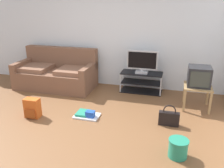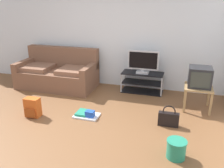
{
  "view_description": "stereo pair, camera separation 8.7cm",
  "coord_description": "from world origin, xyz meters",
  "px_view_note": "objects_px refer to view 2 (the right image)",
  "views": [
    {
      "loc": [
        1.71,
        -3.16,
        2.09
      ],
      "look_at": [
        0.58,
        0.94,
        0.56
      ],
      "focal_mm": 38.07,
      "sensor_mm": 36.0,
      "label": 1
    },
    {
      "loc": [
        1.79,
        -3.14,
        2.09
      ],
      "look_at": [
        0.58,
        0.94,
        0.56
      ],
      "focal_mm": 38.07,
      "sensor_mm": 36.0,
      "label": 2
    }
  ],
  "objects_px": {
    "couch": "(58,73)",
    "cleaning_bucket": "(176,149)",
    "side_table": "(198,90)",
    "crt_tv": "(200,77)",
    "flat_tv": "(143,62)",
    "backpack": "(33,107)",
    "floor_tray": "(86,114)",
    "handbag": "(169,119)",
    "tv_stand": "(142,82)"
  },
  "relations": [
    {
      "from": "couch",
      "to": "backpack",
      "type": "xyz_separation_m",
      "value": [
        0.33,
        -1.6,
        -0.16
      ]
    },
    {
      "from": "side_table",
      "to": "handbag",
      "type": "relative_size",
      "value": 1.37
    },
    {
      "from": "couch",
      "to": "cleaning_bucket",
      "type": "relative_size",
      "value": 6.78
    },
    {
      "from": "flat_tv",
      "to": "side_table",
      "type": "relative_size",
      "value": 1.32
    },
    {
      "from": "crt_tv",
      "to": "flat_tv",
      "type": "bearing_deg",
      "value": 154.35
    },
    {
      "from": "couch",
      "to": "flat_tv",
      "type": "bearing_deg",
      "value": 5.82
    },
    {
      "from": "flat_tv",
      "to": "crt_tv",
      "type": "bearing_deg",
      "value": -25.65
    },
    {
      "from": "couch",
      "to": "backpack",
      "type": "height_order",
      "value": "couch"
    },
    {
      "from": "flat_tv",
      "to": "handbag",
      "type": "bearing_deg",
      "value": -63.81
    },
    {
      "from": "side_table",
      "to": "backpack",
      "type": "height_order",
      "value": "side_table"
    },
    {
      "from": "couch",
      "to": "cleaning_bucket",
      "type": "bearing_deg",
      "value": -35.5
    },
    {
      "from": "crt_tv",
      "to": "handbag",
      "type": "distance_m",
      "value": 1.13
    },
    {
      "from": "couch",
      "to": "handbag",
      "type": "height_order",
      "value": "couch"
    },
    {
      "from": "backpack",
      "to": "couch",
      "type": "bearing_deg",
      "value": 78.75
    },
    {
      "from": "handbag",
      "to": "side_table",
      "type": "bearing_deg",
      "value": 60.09
    },
    {
      "from": "flat_tv",
      "to": "crt_tv",
      "type": "height_order",
      "value": "flat_tv"
    },
    {
      "from": "side_table",
      "to": "floor_tray",
      "type": "relative_size",
      "value": 1.13
    },
    {
      "from": "tv_stand",
      "to": "side_table",
      "type": "distance_m",
      "value": 1.36
    },
    {
      "from": "couch",
      "to": "side_table",
      "type": "distance_m",
      "value": 3.31
    },
    {
      "from": "couch",
      "to": "cleaning_bucket",
      "type": "height_order",
      "value": "couch"
    },
    {
      "from": "side_table",
      "to": "floor_tray",
      "type": "bearing_deg",
      "value": -154.74
    },
    {
      "from": "tv_stand",
      "to": "side_table",
      "type": "height_order",
      "value": "side_table"
    },
    {
      "from": "flat_tv",
      "to": "cleaning_bucket",
      "type": "xyz_separation_m",
      "value": [
        0.88,
        -2.32,
        -0.58
      ]
    },
    {
      "from": "side_table",
      "to": "floor_tray",
      "type": "xyz_separation_m",
      "value": [
        -1.99,
        -0.94,
        -0.36
      ]
    },
    {
      "from": "floor_tray",
      "to": "backpack",
      "type": "bearing_deg",
      "value": -164.0
    },
    {
      "from": "handbag",
      "to": "couch",
      "type": "bearing_deg",
      "value": 156.12
    },
    {
      "from": "tv_stand",
      "to": "cleaning_bucket",
      "type": "relative_size",
      "value": 3.43
    },
    {
      "from": "flat_tv",
      "to": "cleaning_bucket",
      "type": "height_order",
      "value": "flat_tv"
    },
    {
      "from": "couch",
      "to": "side_table",
      "type": "height_order",
      "value": "couch"
    },
    {
      "from": "floor_tray",
      "to": "side_table",
      "type": "bearing_deg",
      "value": 25.26
    },
    {
      "from": "flat_tv",
      "to": "backpack",
      "type": "relative_size",
      "value": 1.91
    },
    {
      "from": "tv_stand",
      "to": "crt_tv",
      "type": "xyz_separation_m",
      "value": [
        1.2,
        -0.6,
        0.44
      ]
    },
    {
      "from": "side_table",
      "to": "crt_tv",
      "type": "bearing_deg",
      "value": 90.0
    },
    {
      "from": "tv_stand",
      "to": "cleaning_bucket",
      "type": "distance_m",
      "value": 2.5
    },
    {
      "from": "cleaning_bucket",
      "to": "floor_tray",
      "type": "xyz_separation_m",
      "value": [
        -1.66,
        0.79,
        -0.1
      ]
    },
    {
      "from": "flat_tv",
      "to": "floor_tray",
      "type": "relative_size",
      "value": 1.5
    },
    {
      "from": "flat_tv",
      "to": "cleaning_bucket",
      "type": "bearing_deg",
      "value": -69.32
    },
    {
      "from": "tv_stand",
      "to": "handbag",
      "type": "xyz_separation_m",
      "value": [
        0.71,
        -1.47,
        -0.1
      ]
    },
    {
      "from": "couch",
      "to": "crt_tv",
      "type": "relative_size",
      "value": 4.45
    },
    {
      "from": "couch",
      "to": "floor_tray",
      "type": "xyz_separation_m",
      "value": [
        1.29,
        -1.32,
        -0.3
      ]
    },
    {
      "from": "side_table",
      "to": "crt_tv",
      "type": "xyz_separation_m",
      "value": [
        -0.0,
        0.02,
        0.27
      ]
    },
    {
      "from": "tv_stand",
      "to": "floor_tray",
      "type": "height_order",
      "value": "tv_stand"
    },
    {
      "from": "backpack",
      "to": "cleaning_bucket",
      "type": "bearing_deg",
      "value": -33.97
    },
    {
      "from": "crt_tv",
      "to": "handbag",
      "type": "bearing_deg",
      "value": -119.45
    },
    {
      "from": "side_table",
      "to": "floor_tray",
      "type": "distance_m",
      "value": 2.23
    },
    {
      "from": "couch",
      "to": "side_table",
      "type": "xyz_separation_m",
      "value": [
        3.28,
        -0.38,
        0.06
      ]
    },
    {
      "from": "handbag",
      "to": "backpack",
      "type": "bearing_deg",
      "value": -171.65
    },
    {
      "from": "backpack",
      "to": "floor_tray",
      "type": "distance_m",
      "value": 1.01
    },
    {
      "from": "couch",
      "to": "flat_tv",
      "type": "distance_m",
      "value": 2.13
    },
    {
      "from": "flat_tv",
      "to": "side_table",
      "type": "xyz_separation_m",
      "value": [
        1.2,
        -0.59,
        -0.32
      ]
    }
  ]
}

